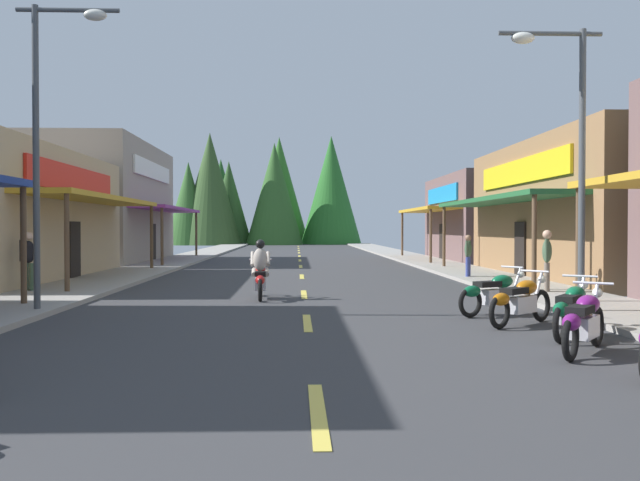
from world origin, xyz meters
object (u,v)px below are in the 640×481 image
Objects in this scene: pedestrian_by_shop at (547,257)px; pedestrian_waiting at (29,258)px; streetlamp_left at (51,115)px; pedestrian_browsing at (468,254)px; rider_cruising_lead at (260,274)px; streetlamp_right at (566,128)px; motorcycle_parked_right_4 at (572,309)px; motorcycle_parked_right_6 at (495,293)px; motorcycle_parked_right_5 at (520,300)px; motorcycle_parked_right_3 at (584,321)px.

pedestrian_waiting is at bearing -158.24° from pedestrian_by_shop.
streetlamp_left is 15.21m from pedestrian_browsing.
streetlamp_right is at bearing -121.65° from rider_cruising_lead.
pedestrian_by_shop reaches higher than motorcycle_parked_right_4.
streetlamp_left is 13.10m from pedestrian_by_shop.
pedestrian_waiting is (-2.20, 4.37, -3.28)m from streetlamp_left.
rider_cruising_lead is at bearing 115.65° from motorcycle_parked_right_6.
motorcycle_parked_right_6 is at bearing -3.22° from streetlamp_left.
streetlamp_left is 1.10× the size of streetlamp_right.
rider_cruising_lead is 1.32× the size of pedestrian_browsing.
rider_cruising_lead reaches higher than motorcycle_parked_right_4.
pedestrian_browsing is at bearing 121.88° from pedestrian_by_shop.
pedestrian_browsing is (-0.70, 5.82, -0.13)m from pedestrian_by_shop.
rider_cruising_lead is at bearing 95.42° from motorcycle_parked_right_5.
streetlamp_right is at bearing 18.78° from motorcycle_parked_right_3.
motorcycle_parked_right_4 is 1.09× the size of pedestrian_browsing.
pedestrian_waiting is (-13.19, 5.07, -2.94)m from streetlamp_right.
pedestrian_by_shop is 1.03× the size of pedestrian_waiting.
streetlamp_right reaches higher than pedestrian_waiting.
motorcycle_parked_right_6 is 4.90m from pedestrian_by_shop.
pedestrian_waiting reaches higher than motorcycle_parked_right_3.
pedestrian_browsing is 14.58m from pedestrian_waiting.
motorcycle_parked_right_6 is (9.53, -0.54, -3.82)m from streetlamp_left.
motorcycle_parked_right_3 is 15.03m from pedestrian_waiting.
streetlamp_right is 14.44m from pedestrian_waiting.
streetlamp_right is 3.78m from motorcycle_parked_right_6.
motorcycle_parked_right_6 is at bearing -126.76° from rider_cruising_lead.
pedestrian_browsing reaches higher than motorcycle_parked_right_4.
streetlamp_right is at bearing -36.79° from motorcycle_parked_right_6.
pedestrian_browsing is (1.94, 14.35, 0.45)m from motorcycle_parked_right_3.
motorcycle_parked_right_3 is 1.05× the size of motorcycle_parked_right_5.
motorcycle_parked_right_4 is 0.93× the size of motorcycle_parked_right_6.
streetlamp_left is at bearing 146.56° from motorcycle_parked_right_6.
rider_cruising_lead is at bearing -150.86° from pedestrian_by_shop.
pedestrian_by_shop is at bearing -78.71° from pedestrian_waiting.
pedestrian_by_shop reaches higher than pedestrian_waiting.
motorcycle_parked_right_3 is at bearing -108.53° from streetlamp_right.
pedestrian_browsing is at bearing -55.38° from pedestrian_waiting.
motorcycle_parked_right_5 is (-0.40, 1.46, 0.00)m from motorcycle_parked_right_4.
motorcycle_parked_right_5 is at bearing 36.67° from motorcycle_parked_right_3.
motorcycle_parked_right_4 is at bearing -141.52° from rider_cruising_lead.
pedestrian_browsing is (1.96, 9.90, 0.45)m from motorcycle_parked_right_6.
streetlamp_left is 3.67× the size of pedestrian_by_shop.
motorcycle_parked_right_6 is at bearing 51.15° from motorcycle_parked_right_5.
streetlamp_right is 3.43× the size of pedestrian_waiting.
pedestrian_waiting is (-12.19, 7.86, 0.54)m from motorcycle_parked_right_4.
pedestrian_by_shop is at bearing 19.30° from motorcycle_parked_right_4.
motorcycle_parked_right_3 is 1.55m from motorcycle_parked_right_4.
pedestrian_browsing is at bearing 30.02° from motorcycle_parked_right_4.
streetlamp_left is at bearing -138.75° from pedestrian_by_shop.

